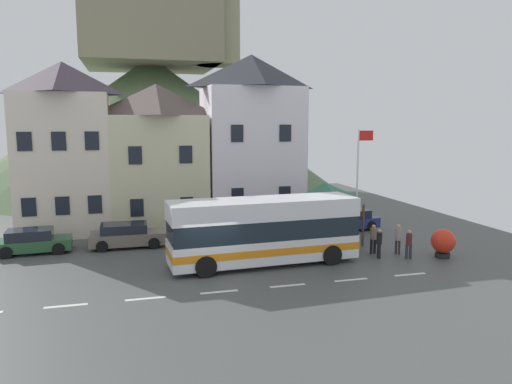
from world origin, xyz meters
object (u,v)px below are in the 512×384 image
at_px(parked_car_01, 33,241).
at_px(pedestrian_02, 379,243).
at_px(harbour_buoy, 443,242).
at_px(townhouse_02, 252,140).
at_px(parked_car_02, 127,235).
at_px(bus_shelter, 325,192).
at_px(hilltop_castle, 153,116).
at_px(transit_bus, 264,232).
at_px(townhouse_01, 158,156).
at_px(pedestrian_00, 398,236).
at_px(flagpole, 359,178).
at_px(pedestrian_01, 373,237).
at_px(public_bench, 298,228).
at_px(parked_car_00, 348,220).
at_px(townhouse_00, 66,147).
at_px(pedestrian_03, 409,243).

relative_size(parked_car_01, pedestrian_02, 2.54).
bearing_deg(harbour_buoy, townhouse_02, 122.01).
distance_m(parked_car_02, pedestrian_02, 13.89).
bearing_deg(bus_shelter, parked_car_02, 171.85).
xyz_separation_m(hilltop_castle, transit_bus, (3.44, -33.17, -6.06)).
relative_size(townhouse_01, transit_bus, 1.00).
bearing_deg(transit_bus, pedestrian_00, -3.69).
bearing_deg(hilltop_castle, flagpole, -72.40).
bearing_deg(parked_car_02, pedestrian_01, -20.54).
bearing_deg(public_bench, bus_shelter, -58.13).
bearing_deg(harbour_buoy, hilltop_castle, 110.39).
height_order(parked_car_02, harbour_buoy, harbour_buoy).
xyz_separation_m(townhouse_01, parked_car_00, (11.88, -4.69, -4.11)).
distance_m(townhouse_02, pedestrian_00, 12.73).
bearing_deg(hilltop_castle, pedestrian_02, -74.20).
bearing_deg(hilltop_castle, parked_car_01, -106.04).
distance_m(townhouse_02, harbour_buoy, 14.64).
relative_size(townhouse_02, transit_bus, 1.22).
xyz_separation_m(townhouse_02, pedestrian_00, (5.38, -10.49, -4.82)).
bearing_deg(parked_car_02, harbour_buoy, -21.77).
distance_m(townhouse_02, pedestrian_01, 11.93).
height_order(hilltop_castle, pedestrian_00, hilltop_castle).
distance_m(pedestrian_01, pedestrian_02, 0.86).
distance_m(townhouse_00, flagpole, 18.70).
relative_size(pedestrian_02, harbour_buoy, 1.03).
bearing_deg(flagpole, pedestrian_03, -71.03).
xyz_separation_m(transit_bus, flagpole, (6.31, 2.42, 2.20)).
bearing_deg(pedestrian_00, parked_car_00, 89.41).
height_order(hilltop_castle, transit_bus, hilltop_castle).
height_order(transit_bus, flagpole, flagpole).
bearing_deg(pedestrian_03, parked_car_02, 155.84).
bearing_deg(flagpole, parked_car_01, 171.03).
bearing_deg(parked_car_01, transit_bus, -28.03).
bearing_deg(transit_bus, townhouse_00, 129.66).
height_order(townhouse_02, pedestrian_01, townhouse_02).
xyz_separation_m(hilltop_castle, parked_car_02, (-3.10, -27.91, -7.05)).
height_order(parked_car_01, public_bench, parked_car_01).
bearing_deg(pedestrian_02, flagpole, 85.77).
height_order(townhouse_01, parked_car_00, townhouse_01).
bearing_deg(townhouse_02, pedestrian_01, -67.60).
height_order(hilltop_castle, pedestrian_01, hilltop_castle).
distance_m(transit_bus, bus_shelter, 6.15).
xyz_separation_m(parked_car_02, pedestrian_02, (12.64, -5.77, 0.13)).
bearing_deg(townhouse_00, flagpole, -27.66).
relative_size(pedestrian_01, pedestrian_02, 1.03).
xyz_separation_m(bus_shelter, parked_car_02, (-11.34, 1.62, -2.27)).
height_order(townhouse_01, bus_shelter, townhouse_01).
bearing_deg(pedestrian_01, parked_car_01, 164.52).
bearing_deg(parked_car_01, pedestrian_03, -21.82).
bearing_deg(townhouse_01, pedestrian_03, -44.95).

